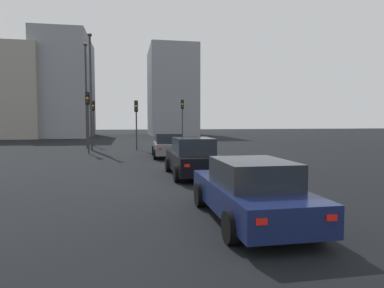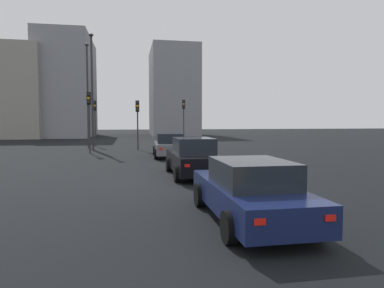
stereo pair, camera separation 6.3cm
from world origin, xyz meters
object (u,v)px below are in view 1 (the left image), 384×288
(traffic_light_near_left, at_px, (136,114))
(traffic_light_near_right, at_px, (93,114))
(traffic_light_far_left, at_px, (88,110))
(car_black_left_second, at_px, (192,158))
(car_grey_left_lead, at_px, (168,146))
(car_navy_left_third, at_px, (250,191))
(traffic_light_far_right, at_px, (182,112))
(street_lamp_far, at_px, (91,84))
(street_lamp_kerbside, at_px, (86,88))

(traffic_light_near_left, xyz_separation_m, traffic_light_near_right, (4.65, 3.74, 0.14))
(traffic_light_far_left, bearing_deg, car_black_left_second, 30.33)
(car_black_left_second, distance_m, traffic_light_far_left, 12.51)
(car_grey_left_lead, height_order, car_navy_left_third, car_grey_left_lead)
(car_navy_left_third, distance_m, traffic_light_far_right, 26.17)
(car_grey_left_lead, distance_m, car_navy_left_third, 14.33)
(traffic_light_near_left, height_order, traffic_light_far_right, traffic_light_far_right)
(car_grey_left_lead, distance_m, street_lamp_far, 9.03)
(traffic_light_far_left, bearing_deg, traffic_light_near_right, -173.67)
(traffic_light_near_left, distance_m, traffic_light_near_right, 5.97)
(car_black_left_second, xyz_separation_m, street_lamp_far, (13.46, 5.49, 4.43))
(car_grey_left_lead, xyz_separation_m, car_black_left_second, (-7.72, -0.15, 0.04))
(car_black_left_second, xyz_separation_m, car_navy_left_third, (-6.61, -0.13, -0.07))
(car_navy_left_third, height_order, traffic_light_far_left, traffic_light_far_left)
(car_grey_left_lead, relative_size, car_black_left_second, 0.96)
(car_grey_left_lead, bearing_deg, car_black_left_second, -176.85)
(traffic_light_near_right, bearing_deg, street_lamp_far, -0.77)
(car_grey_left_lead, xyz_separation_m, traffic_light_far_right, (11.61, -2.77, 2.43))
(car_grey_left_lead, bearing_deg, street_lamp_far, 44.94)
(traffic_light_far_right, relative_size, street_lamp_far, 0.49)
(traffic_light_near_left, bearing_deg, car_black_left_second, 15.33)
(car_black_left_second, relative_size, street_lamp_far, 0.50)
(street_lamp_kerbside, bearing_deg, street_lamp_far, -166.26)
(traffic_light_near_left, bearing_deg, traffic_light_far_right, 148.55)
(car_black_left_second, relative_size, traffic_light_far_right, 1.02)
(car_grey_left_lead, xyz_separation_m, car_navy_left_third, (-14.32, -0.28, -0.03))
(traffic_light_far_left, height_order, traffic_light_far_right, traffic_light_far_right)
(traffic_light_near_left, xyz_separation_m, traffic_light_far_right, (5.93, -4.65, 0.33))
(car_black_left_second, bearing_deg, street_lamp_far, 21.74)
(car_navy_left_third, xyz_separation_m, traffic_light_far_left, (17.60, 5.60, 2.42))
(street_lamp_kerbside, bearing_deg, traffic_light_near_left, -124.02)
(street_lamp_far, bearing_deg, traffic_light_far_right, -54.12)
(traffic_light_near_left, relative_size, traffic_light_near_right, 0.95)
(traffic_light_near_left, distance_m, street_lamp_far, 4.18)
(traffic_light_far_right, xyz_separation_m, street_lamp_far, (-5.87, 8.11, 2.03))
(car_navy_left_third, relative_size, traffic_light_far_left, 1.07)
(car_grey_left_lead, height_order, street_lamp_far, street_lamp_far)
(car_black_left_second, xyz_separation_m, traffic_light_near_left, (13.40, 2.04, 2.07))
(car_navy_left_third, bearing_deg, traffic_light_far_left, 17.72)
(car_black_left_second, bearing_deg, car_navy_left_third, -179.35)
(traffic_light_near_left, distance_m, traffic_light_far_right, 7.54)
(traffic_light_near_left, bearing_deg, street_lamp_kerbside, -117.34)
(car_grey_left_lead, relative_size, street_lamp_far, 0.48)
(traffic_light_far_left, xyz_separation_m, street_lamp_kerbside, (5.19, 0.68, 1.99))
(car_navy_left_third, relative_size, traffic_light_far_right, 1.05)
(street_lamp_far, bearing_deg, car_grey_left_lead, -137.10)
(car_navy_left_third, xyz_separation_m, traffic_light_near_right, (24.66, 5.91, 2.28))
(street_lamp_kerbside, bearing_deg, car_black_left_second, -159.17)
(car_black_left_second, height_order, traffic_light_near_right, traffic_light_near_right)
(street_lamp_far, bearing_deg, street_lamp_kerbside, 13.74)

